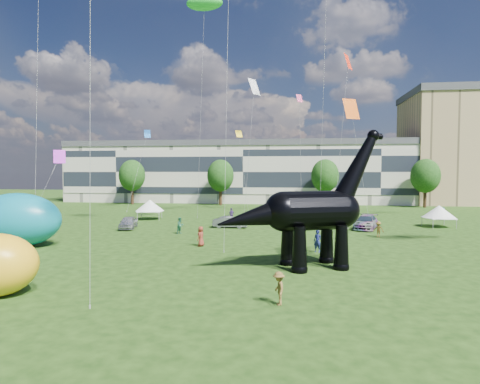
# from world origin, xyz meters

# --- Properties ---
(ground) EXTENTS (220.00, 220.00, 0.00)m
(ground) POSITION_xyz_m (0.00, 0.00, 0.00)
(ground) COLOR #16330C
(ground) RESTS_ON ground
(terrace_row) EXTENTS (78.00, 11.00, 12.00)m
(terrace_row) POSITION_xyz_m (-8.00, 62.00, 6.00)
(terrace_row) COLOR beige
(terrace_row) RESTS_ON ground
(apartment_block) EXTENTS (28.00, 18.00, 22.00)m
(apartment_block) POSITION_xyz_m (40.00, 65.00, 11.00)
(apartment_block) COLOR tan
(apartment_block) RESTS_ON ground
(tree_far_left) EXTENTS (5.20, 5.20, 9.44)m
(tree_far_left) POSITION_xyz_m (-30.00, 53.00, 6.29)
(tree_far_left) COLOR #382314
(tree_far_left) RESTS_ON ground
(tree_mid_left) EXTENTS (5.20, 5.20, 9.44)m
(tree_mid_left) POSITION_xyz_m (-12.00, 53.00, 6.29)
(tree_mid_left) COLOR #382314
(tree_mid_left) RESTS_ON ground
(tree_mid_right) EXTENTS (5.20, 5.20, 9.44)m
(tree_mid_right) POSITION_xyz_m (8.00, 53.00, 6.29)
(tree_mid_right) COLOR #382314
(tree_mid_right) RESTS_ON ground
(tree_far_right) EXTENTS (5.20, 5.20, 9.44)m
(tree_far_right) POSITION_xyz_m (26.00, 53.00, 6.29)
(tree_far_right) COLOR #382314
(tree_far_right) RESTS_ON ground
(dinosaur_sculpture) EXTENTS (11.99, 6.10, 10.00)m
(dinosaur_sculpture) POSITION_xyz_m (2.77, 3.97, 3.78)
(dinosaur_sculpture) COLOR black
(dinosaur_sculpture) RESTS_ON ground
(car_silver) EXTENTS (2.61, 4.53, 1.45)m
(car_silver) POSITION_xyz_m (-17.03, 20.22, 0.73)
(car_silver) COLOR silver
(car_silver) RESTS_ON ground
(car_grey) EXTENTS (4.08, 1.45, 1.34)m
(car_grey) POSITION_xyz_m (-5.43, 22.55, 0.67)
(car_grey) COLOR slate
(car_grey) RESTS_ON ground
(car_white) EXTENTS (5.21, 3.06, 1.36)m
(car_white) POSITION_xyz_m (-2.33, 27.97, 0.68)
(car_white) COLOR white
(car_white) RESTS_ON ground
(car_dark) EXTENTS (3.89, 5.85, 1.58)m
(car_dark) POSITION_xyz_m (10.28, 23.47, 0.79)
(car_dark) COLOR #595960
(car_dark) RESTS_ON ground
(gazebo_near) EXTENTS (3.97, 3.97, 2.41)m
(gazebo_near) POSITION_xyz_m (7.12, 24.41, 1.69)
(gazebo_near) COLOR silver
(gazebo_near) RESTS_ON ground
(gazebo_far) EXTENTS (4.23, 4.23, 2.61)m
(gazebo_far) POSITION_xyz_m (19.21, 26.34, 1.83)
(gazebo_far) COLOR white
(gazebo_far) RESTS_ON ground
(gazebo_left) EXTENTS (4.58, 4.58, 2.72)m
(gazebo_left) POSITION_xyz_m (-17.69, 29.21, 1.91)
(gazebo_left) COLOR white
(gazebo_left) RESTS_ON ground
(inflatable_teal) EXTENTS (8.17, 5.71, 4.76)m
(inflatable_teal) POSITION_xyz_m (-22.21, 8.38, 2.38)
(inflatable_teal) COLOR #0C7A92
(inflatable_teal) RESTS_ON ground
(visitors) EXTENTS (54.35, 38.31, 1.84)m
(visitors) POSITION_xyz_m (-4.13, 15.61, 0.87)
(visitors) COLOR gray
(visitors) RESTS_ON ground
(kites) EXTENTS (64.43, 49.26, 28.84)m
(kites) POSITION_xyz_m (-6.42, 22.94, 25.75)
(kites) COLOR #E90F3D
(kites) RESTS_ON ground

